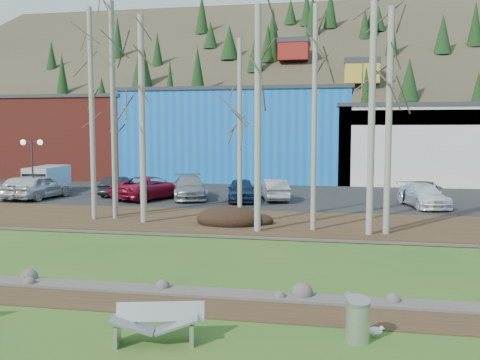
% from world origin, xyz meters
% --- Properties ---
extents(ground, '(200.00, 200.00, 0.00)m').
position_xyz_m(ground, '(0.00, 0.00, 0.00)').
color(ground, '#2A591B').
rests_on(ground, ground).
extents(dirt_strip, '(80.00, 1.80, 0.03)m').
position_xyz_m(dirt_strip, '(0.00, 2.10, 0.01)').
color(dirt_strip, '#382616').
rests_on(dirt_strip, ground).
extents(near_bank_rocks, '(80.00, 0.80, 0.50)m').
position_xyz_m(near_bank_rocks, '(0.00, 3.10, 0.00)').
color(near_bank_rocks, '#47423D').
rests_on(near_bank_rocks, ground).
extents(river, '(80.00, 8.00, 0.90)m').
position_xyz_m(river, '(0.00, 7.20, 0.00)').
color(river, black).
rests_on(river, ground).
extents(far_bank_rocks, '(80.00, 0.80, 0.46)m').
position_xyz_m(far_bank_rocks, '(0.00, 11.30, 0.00)').
color(far_bank_rocks, '#47423D').
rests_on(far_bank_rocks, ground).
extents(far_bank, '(80.00, 7.00, 0.15)m').
position_xyz_m(far_bank, '(0.00, 14.50, 0.07)').
color(far_bank, '#382616').
rests_on(far_bank, ground).
extents(parking_lot, '(80.00, 14.00, 0.14)m').
position_xyz_m(parking_lot, '(0.00, 25.00, 0.07)').
color(parking_lot, black).
rests_on(parking_lot, ground).
extents(building_brick, '(16.32, 12.24, 7.80)m').
position_xyz_m(building_brick, '(-24.00, 39.00, 3.91)').
color(building_brick, maroon).
rests_on(building_brick, ground).
extents(building_blue, '(20.40, 12.24, 8.30)m').
position_xyz_m(building_blue, '(-6.00, 39.00, 4.16)').
color(building_blue, blue).
rests_on(building_blue, ground).
extents(building_white, '(18.36, 12.24, 6.80)m').
position_xyz_m(building_white, '(12.00, 38.98, 3.41)').
color(building_white, silver).
rests_on(building_white, ground).
extents(hillside, '(160.00, 72.00, 35.00)m').
position_xyz_m(hillside, '(0.00, 84.00, 17.50)').
color(hillside, '#373021').
rests_on(hillside, ground).
extents(bench_damaged, '(2.00, 1.05, 0.85)m').
position_xyz_m(bench_damaged, '(-0.64, -0.39, 0.43)').
color(bench_damaged, '#B7BBBC').
rests_on(bench_damaged, ground).
extents(litter_bin, '(0.63, 0.63, 0.89)m').
position_xyz_m(litter_bin, '(3.65, 0.49, 0.44)').
color(litter_bin, '#B7BBBC').
rests_on(litter_bin, ground).
extents(seagull, '(0.38, 0.18, 0.27)m').
position_xyz_m(seagull, '(4.06, 0.81, 0.15)').
color(seagull, gold).
rests_on(seagull, ground).
extents(dirt_mound, '(3.25, 2.29, 0.64)m').
position_xyz_m(dirt_mound, '(-1.94, 13.56, 0.47)').
color(dirt_mound, black).
rests_on(dirt_mound, far_bank).
extents(birch_0, '(0.25, 0.25, 10.44)m').
position_xyz_m(birch_0, '(-8.96, 13.73, 5.37)').
color(birch_0, '#B0AC9F').
rests_on(birch_0, far_bank).
extents(birch_1, '(0.23, 0.23, 10.98)m').
position_xyz_m(birch_1, '(-8.35, 14.99, 5.64)').
color(birch_1, '#B0AC9F').
rests_on(birch_1, far_bank).
extents(birch_2, '(0.30, 0.30, 9.85)m').
position_xyz_m(birch_2, '(-6.14, 13.24, 5.08)').
color(birch_2, '#B0AC9F').
rests_on(birch_2, far_bank).
extents(birch_3, '(0.20, 0.20, 11.66)m').
position_xyz_m(birch_3, '(-8.00, 14.05, 5.98)').
color(birch_3, '#B0AC9F').
rests_on(birch_3, far_bank).
extents(birch_4, '(0.29, 0.29, 9.81)m').
position_xyz_m(birch_4, '(-0.36, 12.01, 5.06)').
color(birch_4, '#B0AC9F').
rests_on(birch_4, far_bank).
extents(birch_5, '(0.22, 0.22, 8.66)m').
position_xyz_m(birch_5, '(-1.44, 13.49, 4.48)').
color(birch_5, '#B0AC9F').
rests_on(birch_5, far_bank).
extents(birch_6, '(0.23, 0.23, 9.90)m').
position_xyz_m(birch_6, '(2.04, 12.75, 5.10)').
color(birch_6, '#B0AC9F').
rests_on(birch_6, far_bank).
extents(birch_7, '(0.29, 0.29, 11.32)m').
position_xyz_m(birch_7, '(4.47, 12.18, 5.81)').
color(birch_7, '#B0AC9F').
rests_on(birch_7, far_bank).
extents(birch_8, '(0.28, 0.28, 9.60)m').
position_xyz_m(birch_8, '(5.19, 12.48, 4.95)').
color(birch_8, '#B0AC9F').
rests_on(birch_8, far_bank).
extents(street_lamp, '(1.47, 0.43, 3.86)m').
position_xyz_m(street_lamp, '(-16.30, 20.10, 3.17)').
color(street_lamp, '#262628').
rests_on(street_lamp, parking_lot).
extents(car_0, '(2.45, 4.81, 1.57)m').
position_xyz_m(car_0, '(-16.02, 20.50, 0.92)').
color(car_0, silver).
rests_on(car_0, parking_lot).
extents(car_1, '(1.79, 4.08, 1.30)m').
position_xyz_m(car_1, '(-11.84, 23.10, 0.79)').
color(car_1, black).
rests_on(car_1, parking_lot).
extents(car_2, '(4.31, 5.94, 1.50)m').
position_xyz_m(car_2, '(-8.93, 21.65, 0.89)').
color(car_2, '#A11533').
rests_on(car_2, parking_lot).
extents(car_3, '(3.65, 5.55, 1.49)m').
position_xyz_m(car_3, '(-6.47, 22.27, 0.89)').
color(car_3, gray).
rests_on(car_3, parking_lot).
extents(car_4, '(2.50, 4.47, 1.44)m').
position_xyz_m(car_4, '(-2.88, 21.65, 0.86)').
color(car_4, navy).
rests_on(car_4, parking_lot).
extents(car_5, '(2.41, 4.35, 1.36)m').
position_xyz_m(car_5, '(-0.91, 22.62, 0.82)').
color(car_5, silver).
rests_on(car_5, parking_lot).
extents(car_6, '(3.03, 5.04, 1.31)m').
position_xyz_m(car_6, '(8.33, 23.59, 0.80)').
color(car_6, '#2B2C2E').
rests_on(car_6, parking_lot).
extents(car_7, '(2.94, 4.95, 1.35)m').
position_xyz_m(car_7, '(7.97, 21.21, 0.81)').
color(car_7, white).
rests_on(car_7, parking_lot).
extents(car_8, '(2.45, 4.81, 1.57)m').
position_xyz_m(car_8, '(-16.91, 20.50, 0.92)').
color(car_8, silver).
rests_on(car_8, parking_lot).
extents(van_grey, '(2.24, 4.45, 1.87)m').
position_xyz_m(van_grey, '(-17.44, 23.62, 1.07)').
color(van_grey, '#B9BBBE').
rests_on(van_grey, parking_lot).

